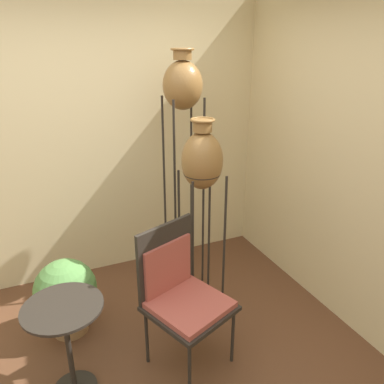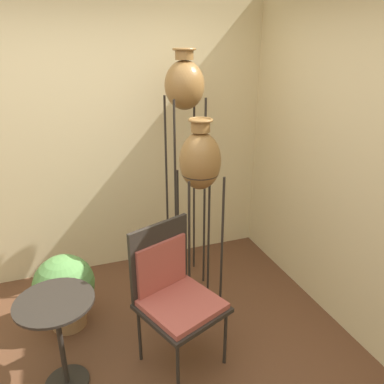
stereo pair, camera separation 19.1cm
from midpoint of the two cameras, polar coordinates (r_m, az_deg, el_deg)
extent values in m
cube|color=beige|center=(3.65, -16.49, 7.56)|extent=(7.35, 0.06, 2.70)
cube|color=beige|center=(2.93, 24.70, 3.09)|extent=(0.06, 7.35, 2.70)
cylinder|color=#28231E|center=(3.29, -4.24, -1.65)|extent=(0.02, 0.02, 1.77)
cylinder|color=#28231E|center=(3.38, 0.12, -0.92)|extent=(0.02, 0.02, 1.77)
cylinder|color=#28231E|center=(3.53, -5.74, -0.04)|extent=(0.02, 0.02, 1.77)
cylinder|color=#28231E|center=(3.61, -1.62, 0.60)|extent=(0.02, 0.02, 1.77)
torus|color=#28231E|center=(3.22, -3.17, 14.31)|extent=(0.28, 0.28, 0.02)
ellipsoid|color=olive|center=(3.21, -3.20, 15.90)|extent=(0.33, 0.33, 0.40)
cylinder|color=olive|center=(3.20, -3.30, 20.18)|extent=(0.15, 0.15, 0.08)
torus|color=olive|center=(3.20, -3.31, 20.91)|extent=(0.19, 0.19, 0.02)
cylinder|color=#28231E|center=(2.98, -1.76, -9.82)|extent=(0.02, 0.02, 1.25)
cylinder|color=#28231E|center=(3.08, 3.14, -8.72)|extent=(0.02, 0.02, 1.25)
cylinder|color=#28231E|center=(3.21, -3.66, -7.42)|extent=(0.02, 0.02, 1.25)
cylinder|color=#28231E|center=(3.30, 0.94, -6.48)|extent=(0.02, 0.02, 1.25)
torus|color=#28231E|center=(2.88, -0.36, 2.84)|extent=(0.29, 0.29, 0.02)
ellipsoid|color=olive|center=(2.85, -0.36, 4.75)|extent=(0.32, 0.32, 0.45)
cylinder|color=olive|center=(2.78, -0.38, 10.04)|extent=(0.14, 0.14, 0.09)
torus|color=olive|center=(2.78, -0.38, 10.93)|extent=(0.18, 0.18, 0.02)
cylinder|color=#28231E|center=(2.66, -2.67, -25.68)|extent=(0.02, 0.02, 0.46)
cylinder|color=#28231E|center=(2.88, 4.21, -21.09)|extent=(0.02, 0.02, 0.46)
cylinder|color=#28231E|center=(2.90, -8.92, -20.99)|extent=(0.02, 0.02, 0.46)
cylinder|color=#28231E|center=(3.11, -2.16, -17.30)|extent=(0.02, 0.02, 0.46)
cube|color=#28231E|center=(2.71, -2.47, -17.36)|extent=(0.67, 0.67, 0.03)
cube|color=#A84C42|center=(2.69, -2.48, -16.78)|extent=(0.61, 0.61, 0.04)
cube|color=#28231E|center=(2.70, -6.11, -10.20)|extent=(0.47, 0.21, 0.55)
cube|color=#A84C42|center=(2.71, -5.69, -11.41)|extent=(0.40, 0.18, 0.39)
cylinder|color=#28231E|center=(2.76, -20.26, -21.72)|extent=(0.04, 0.04, 0.66)
cylinder|color=#28231E|center=(2.55, -21.27, -16.09)|extent=(0.50, 0.50, 0.02)
cylinder|color=olive|center=(3.38, -19.74, -17.79)|extent=(0.28, 0.28, 0.22)
torus|color=olive|center=(3.31, -19.98, -16.34)|extent=(0.31, 0.31, 0.02)
sphere|color=#568E47|center=(3.21, -20.40, -13.77)|extent=(0.48, 0.48, 0.48)
camera|label=1|loc=(0.10, -91.72, -0.68)|focal=35.00mm
camera|label=2|loc=(0.10, 88.28, 0.68)|focal=35.00mm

